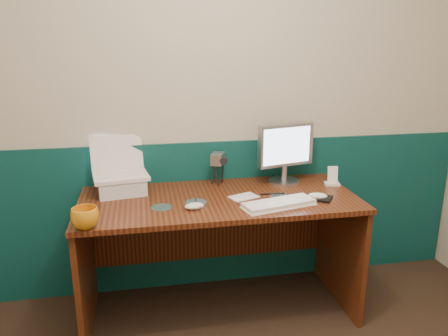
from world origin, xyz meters
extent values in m
cube|color=#BEB5A1|center=(0.00, 1.75, 1.25)|extent=(3.50, 0.04, 2.50)
cube|color=#083533|center=(0.00, 1.74, 0.50)|extent=(3.48, 0.02, 1.00)
cube|color=#341509|center=(-0.02, 1.38, 0.38)|extent=(1.60, 0.70, 0.75)
cube|color=silver|center=(-0.57, 1.57, 0.80)|extent=(0.30, 0.27, 0.09)
cube|color=white|center=(0.28, 1.18, 0.76)|extent=(0.42, 0.23, 0.02)
ellipsoid|color=white|center=(0.53, 1.25, 0.77)|extent=(0.13, 0.10, 0.04)
ellipsoid|color=white|center=(-0.18, 1.22, 0.77)|extent=(0.11, 0.08, 0.04)
imported|color=orange|center=(-0.73, 1.07, 0.80)|extent=(0.15, 0.15, 0.10)
cylinder|color=silver|center=(-0.16, 1.27, 0.76)|extent=(0.12, 0.12, 0.02)
cylinder|color=#B4BAC5|center=(-0.35, 1.28, 0.75)|extent=(0.12, 0.12, 0.00)
cylinder|color=silver|center=(0.34, 1.34, 0.75)|extent=(0.12, 0.12, 0.00)
cylinder|color=black|center=(0.31, 1.37, 0.75)|extent=(0.14, 0.02, 0.01)
cube|color=white|center=(0.12, 1.36, 0.75)|extent=(0.19, 0.16, 0.00)
cube|color=white|center=(0.72, 1.47, 0.76)|extent=(0.10, 0.08, 0.02)
cube|color=white|center=(0.72, 1.47, 0.82)|extent=(0.07, 0.04, 0.11)
cube|color=black|center=(0.57, 1.23, 0.76)|extent=(0.12, 0.13, 0.01)
camera|label=1|loc=(-0.43, -0.97, 1.61)|focal=35.00mm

